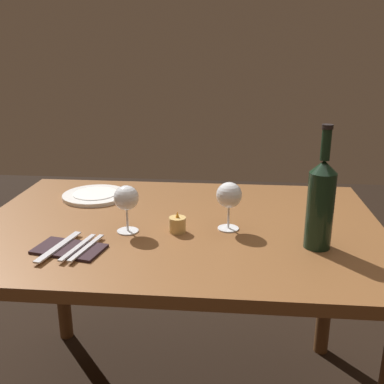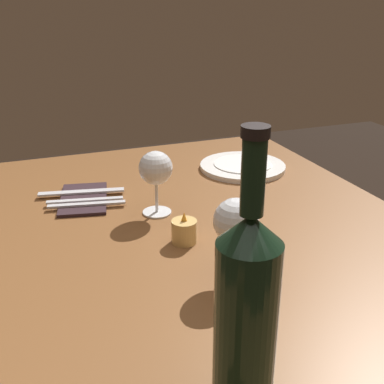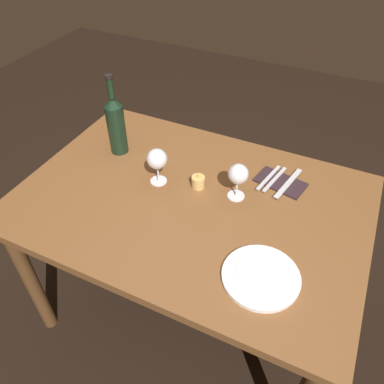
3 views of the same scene
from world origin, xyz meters
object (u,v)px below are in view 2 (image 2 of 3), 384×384
(wine_glass_left, at_px, (156,170))
(fork_inner, at_px, (85,200))
(votive_candle, at_px, (184,232))
(fork_outer, at_px, (87,204))
(table_knife, at_px, (81,192))
(folded_napkin, at_px, (84,199))
(dinner_plate, at_px, (243,166))
(wine_bottle, at_px, (246,308))
(wine_glass_right, at_px, (236,223))

(wine_glass_left, height_order, fork_inner, wine_glass_left)
(votive_candle, distance_m, fork_outer, 0.28)
(votive_candle, bearing_deg, fork_outer, 33.81)
(fork_outer, distance_m, table_knife, 0.08)
(folded_napkin, bearing_deg, fork_inner, 180.00)
(dinner_plate, bearing_deg, wine_bottle, 153.75)
(dinner_plate, xyz_separation_m, table_knife, (-0.04, 0.46, 0.00))
(wine_bottle, height_order, fork_inner, wine_bottle)
(wine_glass_right, xyz_separation_m, fork_outer, (0.39, 0.20, -0.10))
(wine_glass_left, distance_m, dinner_plate, 0.39)
(wine_glass_left, bearing_deg, fork_inner, 53.67)
(wine_glass_right, distance_m, fork_inner, 0.47)
(folded_napkin, distance_m, fork_outer, 0.05)
(wine_glass_left, xyz_separation_m, folded_napkin, (0.13, 0.15, -0.10))
(wine_glass_left, distance_m, wine_bottle, 0.57)
(dinner_plate, height_order, table_knife, dinner_plate)
(wine_bottle, relative_size, folded_napkin, 1.68)
(wine_glass_right, height_order, table_knife, wine_glass_right)
(wine_bottle, xyz_separation_m, votive_candle, (0.41, -0.07, -0.11))
(fork_inner, xyz_separation_m, fork_outer, (-0.02, 0.00, 0.00))
(wine_glass_right, distance_m, dinner_plate, 0.58)
(votive_candle, distance_m, dinner_plate, 0.47)
(wine_bottle, height_order, fork_outer, wine_bottle)
(fork_inner, bearing_deg, table_knife, 0.00)
(table_knife, bearing_deg, wine_glass_right, -157.36)
(wine_glass_right, distance_m, fork_outer, 0.45)
(dinner_plate, distance_m, folded_napkin, 0.47)
(wine_bottle, distance_m, folded_napkin, 0.71)
(votive_candle, height_order, dinner_plate, votive_candle)
(wine_glass_left, relative_size, votive_candle, 2.21)
(folded_napkin, distance_m, fork_inner, 0.03)
(table_knife, bearing_deg, dinner_plate, -85.45)
(dinner_plate, distance_m, table_knife, 0.46)
(wine_glass_right, bearing_deg, wine_bottle, 156.78)
(fork_inner, xyz_separation_m, table_knife, (0.06, 0.00, 0.00))
(votive_candle, xyz_separation_m, table_knife, (0.32, 0.16, -0.01))
(wine_glass_left, height_order, table_knife, wine_glass_left)
(fork_outer, height_order, table_knife, same)
(fork_inner, bearing_deg, dinner_plate, -78.79)
(wine_glass_left, height_order, wine_glass_right, wine_glass_right)
(dinner_plate, relative_size, table_knife, 1.16)
(fork_outer, bearing_deg, fork_inner, 0.00)
(folded_napkin, height_order, fork_outer, fork_outer)
(folded_napkin, relative_size, fork_inner, 1.16)
(wine_glass_right, distance_m, folded_napkin, 0.49)
(votive_candle, xyz_separation_m, dinner_plate, (0.35, -0.31, -0.02))
(wine_bottle, xyz_separation_m, fork_inner, (0.67, 0.09, -0.12))
(wine_glass_right, xyz_separation_m, folded_napkin, (0.44, 0.20, -0.10))
(wine_bottle, bearing_deg, table_knife, 6.92)
(votive_candle, bearing_deg, dinner_plate, -40.85)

